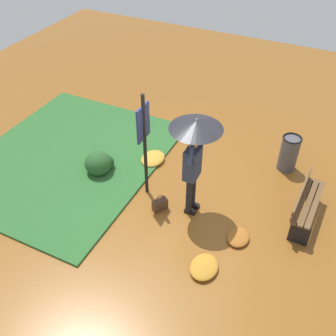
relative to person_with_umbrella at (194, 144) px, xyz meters
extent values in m
plane|color=brown|center=(0.16, 0.08, -1.55)|extent=(18.00, 18.00, 0.00)
cube|color=#2D662D|center=(0.18, 3.18, -1.53)|extent=(4.80, 4.00, 0.05)
cylinder|color=black|center=(-0.17, -0.01, -1.12)|extent=(0.12, 0.12, 0.86)
cylinder|color=black|center=(0.01, -0.01, -1.12)|extent=(0.12, 0.12, 0.86)
cube|color=black|center=(-0.17, -0.05, -1.51)|extent=(0.12, 0.22, 0.08)
cube|color=black|center=(0.01, -0.05, -1.51)|extent=(0.12, 0.22, 0.08)
cube|color=#2D3851|center=(-0.08, -0.01, -0.37)|extent=(0.39, 0.25, 0.64)
sphere|color=tan|center=(-0.08, -0.01, 0.09)|extent=(0.20, 0.20, 0.20)
ellipsoid|color=black|center=(-0.08, -0.01, 0.12)|extent=(0.20, 0.20, 0.15)
cylinder|color=#2D3851|center=(-0.29, -0.04, -0.16)|extent=(0.18, 0.13, 0.18)
cylinder|color=#2D3851|center=(-0.25, -0.05, -0.07)|extent=(0.24, 0.11, 0.33)
cube|color=black|center=(-0.17, -0.03, 0.07)|extent=(0.07, 0.02, 0.14)
cylinder|color=#2D3851|center=(0.08, -0.01, -0.13)|extent=(0.11, 0.10, 0.09)
cylinder|color=#2D3851|center=(0.07, 0.00, -0.04)|extent=(0.10, 0.09, 0.23)
cylinder|color=#A5A5AD|center=(0.06, 0.01, 0.27)|extent=(0.02, 0.02, 0.41)
cone|color=black|center=(0.06, 0.01, 0.37)|extent=(0.96, 0.96, 0.16)
sphere|color=#A5A5AD|center=(0.06, 0.01, 0.48)|extent=(0.02, 0.02, 0.02)
cylinder|color=black|center=(0.00, 1.01, -0.40)|extent=(0.07, 0.07, 2.30)
cube|color=navy|center=(0.00, 1.02, 0.15)|extent=(0.44, 0.04, 0.70)
cube|color=red|center=(0.00, 1.04, 0.15)|extent=(0.38, 0.01, 0.64)
cube|color=#4C3323|center=(-0.34, 0.53, -1.43)|extent=(0.33, 0.28, 0.24)
torus|color=#4C3323|center=(-0.34, 0.53, -1.27)|extent=(0.16, 0.11, 0.18)
cube|color=black|center=(0.00, -2.10, -1.33)|extent=(0.08, 0.36, 0.44)
cube|color=black|center=(1.28, -2.10, -1.33)|extent=(0.08, 0.36, 0.44)
cube|color=brown|center=(0.64, -2.22, -1.09)|extent=(1.40, 0.16, 0.04)
cube|color=brown|center=(0.64, -2.10, -1.09)|extent=(1.40, 0.16, 0.04)
cube|color=brown|center=(0.64, -1.98, -1.09)|extent=(1.40, 0.16, 0.04)
cube|color=brown|center=(0.64, -1.93, -0.99)|extent=(1.40, 0.10, 0.10)
cube|color=brown|center=(0.64, -1.93, -0.85)|extent=(1.40, 0.10, 0.10)
cylinder|color=#4C4C51|center=(2.04, -1.43, -1.15)|extent=(0.40, 0.40, 0.80)
torus|color=black|center=(2.04, -1.43, -0.74)|extent=(0.42, 0.42, 0.04)
ellipsoid|color=#285628|center=(0.08, 2.25, -1.29)|extent=(0.58, 0.58, 0.53)
ellipsoid|color=#1E421E|center=(0.25, 2.16, -1.38)|extent=(0.35, 0.35, 0.35)
ellipsoid|color=gold|center=(0.96, 1.37, -1.48)|extent=(0.64, 0.51, 0.14)
ellipsoid|color=#C68428|center=(-1.30, -0.80, -1.49)|extent=(0.59, 0.47, 0.13)
ellipsoid|color=#A86023|center=(-0.40, -1.12, -1.50)|extent=(0.50, 0.40, 0.11)
camera|label=1|loc=(-5.19, -2.00, 4.08)|focal=41.78mm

